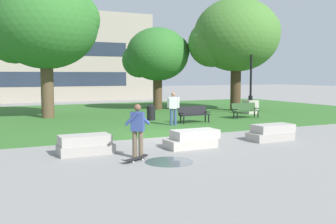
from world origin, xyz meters
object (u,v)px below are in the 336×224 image
(concrete_block_right, at_px, (271,133))
(skateboard, at_px, (135,159))
(park_bench_near_left, at_px, (245,109))
(park_bench_near_right, at_px, (194,113))
(person_skateboarder, at_px, (138,127))
(trash_bin, at_px, (151,112))
(person_bystander_far_lawn, at_px, (173,107))
(lamp_post_right, at_px, (250,99))
(concrete_block_left, at_px, (192,139))
(concrete_block_center, at_px, (85,145))

(concrete_block_right, xyz_separation_m, skateboard, (-6.33, -1.24, -0.22))
(park_bench_near_left, height_order, park_bench_near_right, same)
(person_skateboarder, distance_m, park_bench_near_right, 9.31)
(skateboard, distance_m, park_bench_near_left, 13.15)
(park_bench_near_right, relative_size, trash_bin, 1.91)
(person_bystander_far_lawn, bearing_deg, park_bench_near_left, 12.23)
(park_bench_near_left, relative_size, lamp_post_right, 0.37)
(concrete_block_left, xyz_separation_m, trash_bin, (2.03, 8.40, 0.20))
(concrete_block_right, bearing_deg, skateboard, -168.94)
(concrete_block_center, relative_size, concrete_block_right, 0.97)
(person_skateboarder, relative_size, trash_bin, 1.78)
(concrete_block_left, height_order, concrete_block_right, same)
(person_skateboarder, height_order, park_bench_near_left, person_skateboarder)
(person_skateboarder, relative_size, park_bench_near_right, 0.93)
(concrete_block_left, bearing_deg, trash_bin, 76.43)
(concrete_block_left, bearing_deg, skateboard, -155.45)
(trash_bin, height_order, person_bystander_far_lawn, person_bystander_far_lawn)
(park_bench_near_right, xyz_separation_m, person_bystander_far_lawn, (-1.48, -0.46, 0.44))
(concrete_block_center, bearing_deg, person_bystander_far_lawn, 41.64)
(skateboard, xyz_separation_m, park_bench_near_left, (10.27, 8.20, 0.45))
(concrete_block_center, xyz_separation_m, park_bench_near_right, (7.39, 5.71, 0.23))
(concrete_block_left, bearing_deg, person_skateboarder, -161.68)
(trash_bin, bearing_deg, skateboard, -116.08)
(concrete_block_right, relative_size, trash_bin, 1.94)
(park_bench_near_right, height_order, trash_bin, trash_bin)
(trash_bin, xyz_separation_m, person_bystander_far_lawn, (0.12, -2.61, 0.48))
(concrete_block_right, height_order, park_bench_near_left, park_bench_near_left)
(park_bench_near_right, distance_m, person_bystander_far_lawn, 1.61)
(concrete_block_center, height_order, park_bench_near_right, park_bench_near_right)
(park_bench_near_left, distance_m, park_bench_near_right, 4.03)
(park_bench_near_right, bearing_deg, person_skateboarder, -130.62)
(person_skateboarder, bearing_deg, concrete_block_center, 134.68)
(skateboard, xyz_separation_m, park_bench_near_right, (6.30, 7.48, 0.45))
(lamp_post_right, bearing_deg, park_bench_near_left, -134.08)
(skateboard, xyz_separation_m, lamp_post_right, (12.26, 10.26, 0.93))
(concrete_block_right, height_order, person_skateboarder, person_skateboarder)
(concrete_block_left, xyz_separation_m, skateboard, (-2.68, -1.23, -0.22))
(concrete_block_right, relative_size, person_skateboarder, 1.09)
(lamp_post_right, bearing_deg, concrete_block_center, -147.53)
(park_bench_near_left, xyz_separation_m, trash_bin, (-5.56, 1.43, -0.04))
(concrete_block_center, height_order, park_bench_near_left, park_bench_near_left)
(lamp_post_right, bearing_deg, skateboard, -140.09)
(lamp_post_right, distance_m, trash_bin, 7.60)
(park_bench_near_left, xyz_separation_m, park_bench_near_right, (-3.97, -0.72, 0.00))
(concrete_block_right, relative_size, skateboard, 1.88)
(concrete_block_right, bearing_deg, park_bench_near_right, 90.22)
(concrete_block_right, bearing_deg, trash_bin, 100.91)
(person_skateboarder, height_order, lamp_post_right, lamp_post_right)
(person_skateboarder, distance_m, skateboard, 1.01)
(concrete_block_center, relative_size, concrete_block_left, 0.94)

